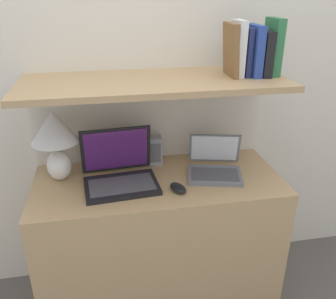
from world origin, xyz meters
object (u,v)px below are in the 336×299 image
Objects in this scene: computer_mouse at (178,188)px; router_box at (153,150)px; laptop_large at (120,173)px; book_navy at (246,52)px; table_lamp at (55,135)px; book_black at (262,53)px; book_blue at (253,51)px; laptop_small at (215,166)px; book_green at (273,47)px; book_brown at (231,50)px; book_white at (238,49)px.

router_box is at bearing 103.02° from computer_mouse.
book_navy reaches higher than laptop_large.
book_black is (0.97, -0.03, 0.35)m from table_lamp.
book_black is 0.08m from book_navy.
book_black is 0.05m from book_blue.
book_navy is (0.61, 0.06, 0.53)m from laptop_large.
laptop_small is 0.33m from router_box.
laptop_small is at bearing -161.81° from book_blue.
book_green is 0.09m from book_blue.
book_brown reaches higher than computer_mouse.
table_lamp is at bearing 178.23° from book_white.
book_white is at bearing -1.77° from table_lamp.
book_white is (-0.17, 0.00, -0.00)m from book_green.
router_box is (0.47, 0.09, -0.16)m from table_lamp.
table_lamp is 0.99m from book_blue.
book_white is (0.38, -0.12, 0.53)m from router_box.
computer_mouse is 0.77× the size of router_box.
laptop_small is 0.56m from book_brown.
book_green is at bearing -11.85° from router_box.
laptop_small is at bearing -6.25° from table_lamp.
laptop_large is at bearing -174.25° from book_blue.
computer_mouse is 0.69m from book_navy.
book_navy reaches higher than book_black.
book_brown is (-0.03, 0.00, -0.01)m from book_white.
book_navy is 0.07m from book_brown.
book_black is at bearing 23.66° from computer_mouse.
book_blue is at bearing 26.09° from computer_mouse.
router_box is at bearing 165.81° from book_blue.
book_navy is at bearing 0.00° from book_brown.
book_black is 0.15m from book_brown.
book_blue reaches higher than book_black.
book_black is at bearing -1.55° from table_lamp.
book_green is at bearing 0.00° from book_white.
book_black reaches higher than router_box.
laptop_small is 1.31× the size of book_brown.
book_green is (0.48, 0.19, 0.59)m from computer_mouse.
computer_mouse is at bearing -148.72° from book_white.
book_blue is (0.64, 0.06, 0.54)m from laptop_large.
laptop_large is at bearing -173.90° from book_navy.
computer_mouse is 0.47× the size of book_white.
book_blue is 0.11m from book_brown.
book_green is at bearing 21.50° from computer_mouse.
book_white is at bearing 31.28° from computer_mouse.
laptop_large is at bearing -136.11° from router_box.
table_lamp is 1.41× the size of book_white.
book_brown is (0.28, 0.19, 0.58)m from computer_mouse.
book_black is at bearing 0.00° from book_brown.
book_green reaches higher than router_box.
table_lamp is at bearing 178.45° from book_black.
book_green is at bearing 0.00° from book_brown.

